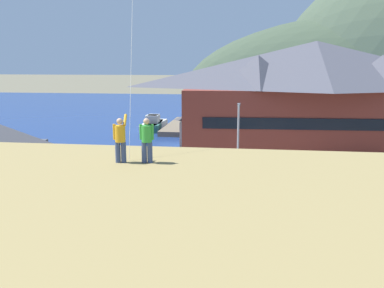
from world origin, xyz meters
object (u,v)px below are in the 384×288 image
Objects in this scene: person_kite_flyer at (120,138)px; moored_boat_inner_slip at (154,124)px; moored_boat_wharfside at (154,125)px; parked_car_mid_row_far at (142,208)px; moored_boat_outer_mooring at (202,124)px; storage_shed_waterside at (204,127)px; parking_light_pole at (238,135)px; parked_car_corner_spot at (49,202)px; parked_car_back_row_right at (157,172)px; storage_shed_near_lot at (1,158)px; harbor_lodge at (314,94)px; parked_car_back_row_left at (235,208)px; parked_car_front_row_silver at (342,182)px; person_companion at (147,139)px; wharf_dock at (179,126)px.

moored_boat_inner_slip is at bearing 101.35° from person_kite_flyer.
moored_boat_wharfside is 35.64m from parked_car_mid_row_far.
moored_boat_wharfside is 1.14× the size of moored_boat_outer_mooring.
parking_light_pole reaches higher than storage_shed_waterside.
moored_boat_inner_slip is (-0.09, 0.40, 0.00)m from moored_boat_wharfside.
storage_shed_waterside is at bearing 73.39° from parked_car_corner_spot.
storage_shed_near_lot is at bearing -162.16° from parked_car_back_row_right.
harbor_lodge is at bearing 60.28° from parked_car_mid_row_far.
person_kite_flyer reaches higher than parked_car_mid_row_far.
parking_light_pole is (4.20, -12.70, 1.36)m from storage_shed_waterside.
parked_car_back_row_left is (4.32, -23.10, -1.24)m from storage_shed_waterside.
parked_car_front_row_silver is at bearing -4.11° from parked_car_back_row_right.
person_companion reaches higher than parked_car_back_row_left.
parked_car_corner_spot is (1.37, -34.67, 0.34)m from moored_boat_wharfside.
moored_boat_wharfside is at bearing 103.47° from parked_car_back_row_right.
parked_car_back_row_right is (6.53, -27.28, 0.34)m from moored_boat_inner_slip.
moored_boat_wharfside and moored_boat_inner_slip have the same top height.
parking_light_pole is at bearing 152.00° from parked_car_front_row_silver.
moored_boat_wharfside reaches higher than parked_car_back_row_right.
moored_boat_outer_mooring is 26.25m from parking_light_pole.
moored_boat_inner_slip is 36.05m from parked_car_mid_row_far.
storage_shed_waterside is at bearing 90.16° from person_kite_flyer.
harbor_lodge is at bearing -31.38° from moored_boat_wharfside.
parking_light_pole is (11.21, 10.80, 2.60)m from parked_car_corner_spot.
storage_shed_waterside is 1.25× the size of parked_car_back_row_left.
parked_car_mid_row_far is at bearing -83.90° from wharf_dock.
harbor_lodge is 30.63m from storage_shed_near_lot.
parked_car_corner_spot is 1.01× the size of parked_car_front_row_silver.
person_companion is (1.11, -30.98, 4.23)m from storage_shed_waterside.
person_companion is (2.18, -7.28, 5.48)m from parked_car_mid_row_far.
parked_car_back_row_left and parked_car_mid_row_far have the same top height.
parked_car_back_row_left is at bearing -80.52° from moored_boat_outer_mooring.
storage_shed_waterside is at bearing -53.80° from moored_boat_inner_slip.
parked_car_back_row_left is 10.57m from person_kite_flyer.
person_companion is at bearing -112.10° from parked_car_back_row_left.
parked_car_corner_spot and parked_car_front_row_silver have the same top height.
parked_car_corner_spot is at bearing 177.99° from parked_car_mid_row_far.
parked_car_back_row_right is at bearing 97.52° from person_kite_flyer.
harbor_lodge is 20.09m from moored_boat_outer_mooring.
moored_boat_inner_slip is 28.06m from parked_car_back_row_right.
parked_car_back_row_left is at bearing -79.42° from storage_shed_waterside.
parked_car_back_row_right is 16.51m from person_companion.
storage_shed_waterside is at bearing 100.58° from parked_car_back_row_left.
person_kite_flyer is (-11.73, -29.93, 0.36)m from harbor_lodge.
moored_boat_wharfside reaches higher than parked_car_front_row_silver.
person_companion reaches higher than parked_car_front_row_silver.
parked_car_back_row_right is at bearing -90.56° from moored_boat_outer_mooring.
parked_car_mid_row_far is at bearing -21.29° from storage_shed_near_lot.
person_kite_flyer reaches higher than parked_car_back_row_left.
parking_light_pole reaches higher than parked_car_corner_spot.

